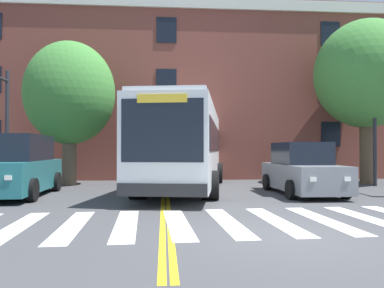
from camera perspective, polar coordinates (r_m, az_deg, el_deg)
name	(u,v)px	position (r m, az deg, el deg)	size (l,w,h in m)	color
ground_plane	(284,235)	(7.72, 13.81, -13.30)	(120.00, 120.00, 0.00)	#424244
crosswalk	(276,221)	(9.14, 12.67, -11.32)	(14.49, 4.28, 0.01)	white
lane_line_yellow_inner	(163,177)	(22.66, -4.40, -5.08)	(0.12, 36.00, 0.01)	gold
lane_line_yellow_outer	(166,177)	(22.66, -4.00, -5.08)	(0.12, 36.00, 0.01)	gold
city_bus	(186,145)	(16.17, -0.86, -0.14)	(4.56, 12.17, 3.47)	white
car_teal_near_lane	(18,167)	(14.79, -24.99, -3.20)	(2.32, 5.12, 2.20)	#236B70
car_grey_far_lane	(302,171)	(14.69, 16.42, -3.93)	(2.11, 4.71, 1.94)	slate
car_navy_behind_bus	(175,161)	(26.41, -2.66, -2.64)	(2.11, 4.34, 1.89)	navy
street_tree_curbside_large	(366,75)	(20.67, 24.98, 9.52)	(7.19, 7.38, 8.05)	brown
street_tree_curbside_small	(70,94)	(18.67, -18.13, 7.29)	(4.24, 3.65, 6.77)	brown
building_facade	(233,100)	(26.17, 6.29, 6.66)	(34.83, 10.16, 10.18)	brown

